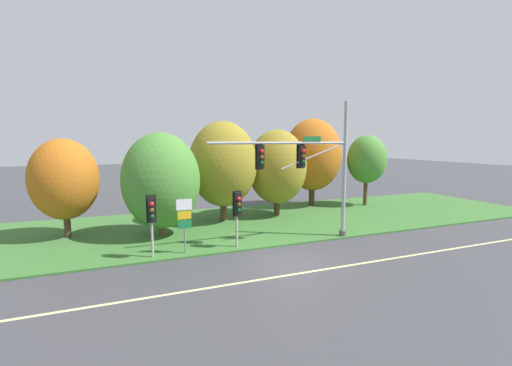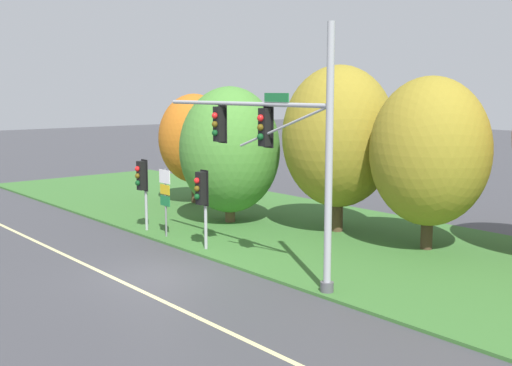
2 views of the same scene
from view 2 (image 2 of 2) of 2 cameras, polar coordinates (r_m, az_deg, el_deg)
The scene contains 11 objects.
ground_plane at distance 21.46m, azimuth -8.78°, elevation -8.17°, with size 160.00×160.00×0.00m, color #3D3D42.
lane_stripe at distance 20.89m, azimuth -11.63°, elevation -8.69°, with size 36.00×0.16×0.01m, color beige.
grass_verge at distance 26.50m, azimuth 6.69°, elevation -4.84°, with size 48.00×11.50×0.10m, color #386B2D.
traffic_signal_mast at distance 20.14m, azimuth 1.97°, elevation 3.71°, with size 8.34×0.49×7.85m.
pedestrian_signal_near_kerb at distance 27.42m, azimuth -10.09°, elevation 0.30°, with size 0.46×0.55×3.04m.
pedestrian_signal_further_along at distance 23.84m, azimuth -4.85°, elevation -0.87°, with size 0.46×0.55×3.01m.
route_sign_post at distance 26.22m, azimuth -8.08°, elevation -0.90°, with size 0.77×0.08×2.79m.
tree_nearest_road at distance 33.91m, azimuth -5.51°, elevation 3.95°, with size 3.74×3.74×5.75m.
tree_left_of_mast at distance 28.73m, azimuth -2.35°, elevation 2.95°, with size 4.52×4.52×6.10m.
tree_behind_signpost at distance 26.95m, azimuth 7.37°, elevation 4.10°, with size 4.73×4.73×6.97m.
tree_mid_verge at distance 24.54m, azimuth 15.20°, elevation 2.70°, with size 4.44×4.44×6.46m.
Camera 2 is at (17.66, -10.58, 6.05)m, focal length 45.00 mm.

